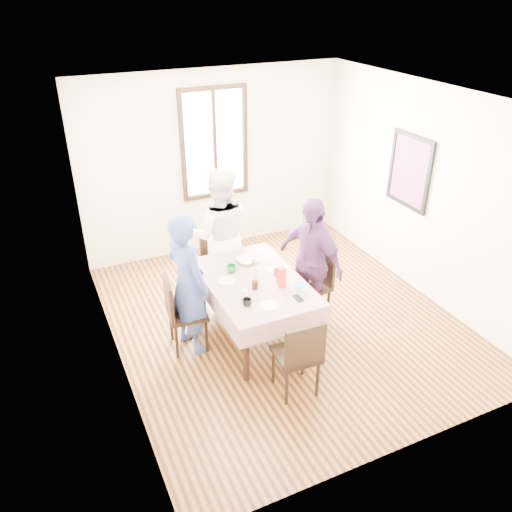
% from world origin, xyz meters
% --- Properties ---
extents(ground, '(4.50, 4.50, 0.00)m').
position_xyz_m(ground, '(0.00, 0.00, 0.00)').
color(ground, '#311B0D').
rests_on(ground, ground).
extents(back_wall, '(4.00, 0.00, 4.00)m').
position_xyz_m(back_wall, '(0.00, 2.25, 1.35)').
color(back_wall, beige).
rests_on(back_wall, ground).
extents(right_wall, '(0.00, 4.50, 4.50)m').
position_xyz_m(right_wall, '(2.00, 0.00, 1.35)').
color(right_wall, beige).
rests_on(right_wall, ground).
extents(window_frame, '(1.02, 0.06, 1.62)m').
position_xyz_m(window_frame, '(0.00, 2.23, 1.65)').
color(window_frame, black).
rests_on(window_frame, back_wall).
extents(window_pane, '(0.90, 0.02, 1.50)m').
position_xyz_m(window_pane, '(0.00, 2.24, 1.65)').
color(window_pane, white).
rests_on(window_pane, back_wall).
extents(art_poster, '(0.04, 0.76, 0.96)m').
position_xyz_m(art_poster, '(1.98, 0.30, 1.55)').
color(art_poster, red).
rests_on(art_poster, right_wall).
extents(dining_table, '(0.92, 1.46, 0.75)m').
position_xyz_m(dining_table, '(-0.46, -0.16, 0.38)').
color(dining_table, black).
rests_on(dining_table, ground).
extents(tablecloth, '(1.04, 1.58, 0.01)m').
position_xyz_m(tablecloth, '(-0.46, -0.16, 0.76)').
color(tablecloth, '#53060E').
rests_on(tablecloth, dining_table).
extents(chair_left, '(0.46, 0.46, 0.91)m').
position_xyz_m(chair_left, '(-1.22, -0.02, 0.46)').
color(chair_left, black).
rests_on(chair_left, ground).
extents(chair_right, '(0.47, 0.47, 0.91)m').
position_xyz_m(chair_right, '(0.31, -0.11, 0.46)').
color(chair_right, black).
rests_on(chair_right, ground).
extents(chair_far, '(0.48, 0.48, 0.91)m').
position_xyz_m(chair_far, '(-0.46, 0.85, 0.46)').
color(chair_far, black).
rests_on(chair_far, ground).
extents(chair_near, '(0.45, 0.45, 0.91)m').
position_xyz_m(chair_near, '(-0.46, -1.16, 0.46)').
color(chair_near, black).
rests_on(chair_near, ground).
extents(person_left, '(0.56, 0.70, 1.65)m').
position_xyz_m(person_left, '(-1.20, -0.02, 0.83)').
color(person_left, '#334388').
rests_on(person_left, ground).
extents(person_far, '(1.04, 0.93, 1.77)m').
position_xyz_m(person_far, '(-0.46, 0.83, 0.88)').
color(person_far, white).
rests_on(person_far, ground).
extents(person_right, '(0.66, 1.02, 1.61)m').
position_xyz_m(person_right, '(0.28, -0.11, 0.81)').
color(person_right, '#583065').
rests_on(person_right, ground).
extents(mug_black, '(0.13, 0.13, 0.08)m').
position_xyz_m(mug_black, '(-0.73, -0.58, 0.80)').
color(mug_black, black).
rests_on(mug_black, tablecloth).
extents(mug_flag, '(0.15, 0.15, 0.10)m').
position_xyz_m(mug_flag, '(-0.19, -0.21, 0.81)').
color(mug_flag, red).
rests_on(mug_flag, tablecloth).
extents(mug_green, '(0.14, 0.14, 0.09)m').
position_xyz_m(mug_green, '(-0.62, 0.13, 0.81)').
color(mug_green, '#0C7226').
rests_on(mug_green, tablecloth).
extents(serving_bowl, '(0.24, 0.24, 0.05)m').
position_xyz_m(serving_bowl, '(-0.37, 0.25, 0.79)').
color(serving_bowl, white).
rests_on(serving_bowl, tablecloth).
extents(juice_carton, '(0.07, 0.07, 0.23)m').
position_xyz_m(juice_carton, '(-0.24, -0.40, 0.88)').
color(juice_carton, red).
rests_on(juice_carton, tablecloth).
extents(butter_tub, '(0.14, 0.14, 0.07)m').
position_xyz_m(butter_tub, '(-0.11, -0.56, 0.80)').
color(butter_tub, white).
rests_on(butter_tub, tablecloth).
extents(jam_jar, '(0.07, 0.07, 0.10)m').
position_xyz_m(jam_jar, '(-0.53, -0.32, 0.81)').
color(jam_jar, black).
rests_on(jam_jar, tablecloth).
extents(drinking_glass, '(0.06, 0.06, 0.09)m').
position_xyz_m(drinking_glass, '(-0.69, -0.42, 0.81)').
color(drinking_glass, silver).
rests_on(drinking_glass, tablecloth).
extents(smartphone, '(0.07, 0.14, 0.01)m').
position_xyz_m(smartphone, '(-0.19, -0.69, 0.77)').
color(smartphone, black).
rests_on(smartphone, tablecloth).
extents(flower_vase, '(0.07, 0.07, 0.15)m').
position_xyz_m(flower_vase, '(-0.43, -0.14, 0.84)').
color(flower_vase, silver).
rests_on(flower_vase, tablecloth).
extents(plate_left, '(0.20, 0.20, 0.01)m').
position_xyz_m(plate_left, '(-0.75, -0.04, 0.77)').
color(plate_left, white).
rests_on(plate_left, tablecloth).
extents(plate_right, '(0.20, 0.20, 0.01)m').
position_xyz_m(plate_right, '(-0.13, -0.06, 0.77)').
color(plate_right, white).
rests_on(plate_right, tablecloth).
extents(plate_near, '(0.20, 0.20, 0.01)m').
position_xyz_m(plate_near, '(-0.53, -0.68, 0.77)').
color(plate_near, white).
rests_on(plate_near, tablecloth).
extents(butter_lid, '(0.12, 0.12, 0.01)m').
position_xyz_m(butter_lid, '(-0.11, -0.56, 0.84)').
color(butter_lid, blue).
rests_on(butter_lid, butter_tub).
extents(flower_bunch, '(0.09, 0.09, 0.10)m').
position_xyz_m(flower_bunch, '(-0.43, -0.14, 0.96)').
color(flower_bunch, yellow).
rests_on(flower_bunch, flower_vase).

